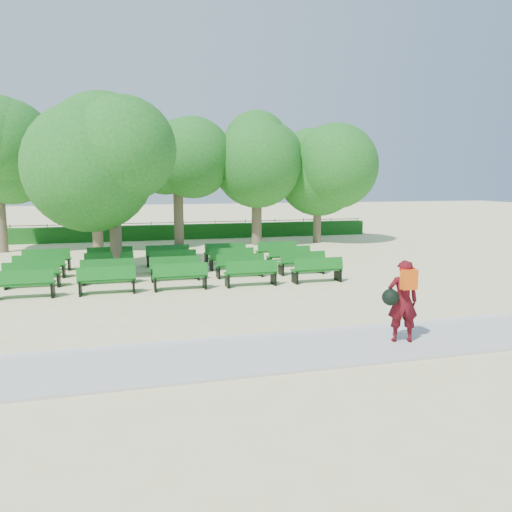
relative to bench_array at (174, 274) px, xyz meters
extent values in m
plane|color=beige|center=(0.87, -1.88, -0.09)|extent=(120.00, 120.00, 0.00)
cube|color=#B0AFAB|center=(0.87, -9.28, -0.06)|extent=(30.00, 2.20, 0.06)
cube|color=silver|center=(0.87, -8.13, -0.04)|extent=(30.00, 0.12, 0.10)
cube|color=#155317|center=(0.87, 12.12, 0.36)|extent=(26.00, 0.70, 0.90)
cube|color=#106016|center=(0.00, 0.01, 0.36)|extent=(1.84, 0.61, 0.06)
cube|color=#106016|center=(0.00, -0.20, 0.61)|extent=(1.81, 0.24, 0.42)
cylinder|color=brown|center=(-2.09, 0.82, 1.41)|extent=(0.44, 0.44, 3.00)
ellipsoid|color=#1E661D|center=(-2.09, 0.82, 4.25)|extent=(4.86, 4.86, 4.37)
imported|color=#490A10|center=(4.09, -9.33, 0.88)|extent=(0.77, 0.61, 1.84)
cube|color=#DC4C0B|center=(4.09, -9.54, 1.41)|extent=(0.34, 0.17, 0.43)
sphere|color=black|center=(3.75, -9.39, 1.01)|extent=(0.37, 0.37, 0.37)
camera|label=1|loc=(-1.80, -18.85, 3.52)|focal=35.00mm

